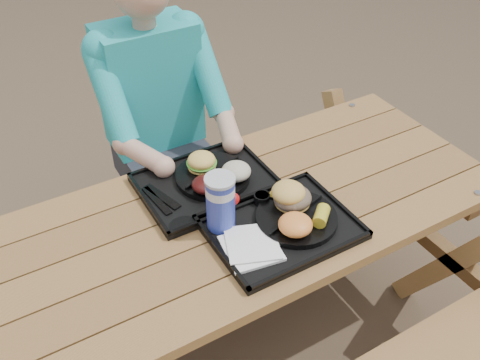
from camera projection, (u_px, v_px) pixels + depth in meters
ground at (240, 343)px, 2.24m from camera, size 60.00×60.00×0.00m
picnic_table at (240, 285)px, 2.00m from camera, size 1.80×1.49×0.75m
tray_near at (281, 228)px, 1.69m from camera, size 0.45×0.35×0.02m
tray_far at (207, 185)px, 1.85m from camera, size 0.45×0.35×0.02m
plate_near at (296, 218)px, 1.69m from camera, size 0.26×0.26×0.02m
plate_far at (213, 176)px, 1.86m from camera, size 0.26×0.26×0.02m
napkin_stack at (251, 247)px, 1.60m from camera, size 0.18×0.18×0.02m
soda_cup at (221, 204)px, 1.63m from camera, size 0.09×0.09×0.18m
condiment_bbq at (262, 198)px, 1.76m from camera, size 0.05×0.05×0.03m
condiment_mustard at (274, 197)px, 1.77m from camera, size 0.04×0.04×0.03m
sandwich at (293, 189)px, 1.69m from camera, size 0.12×0.12×0.12m
mac_cheese at (295, 225)px, 1.62m from camera, size 0.11×0.11×0.05m
corn_cob at (321, 216)px, 1.66m from camera, size 0.10×0.10×0.04m
cutlery_far at (162, 197)px, 1.79m from camera, size 0.07×0.17×0.01m
burger at (201, 157)px, 1.85m from camera, size 0.10×0.10×0.09m
baked_beans at (206, 184)px, 1.77m from camera, size 0.10×0.10×0.04m
potato_salad at (236, 171)px, 1.82m from camera, size 0.10×0.10×0.06m
diner at (157, 134)px, 2.31m from camera, size 0.48×0.84×1.28m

